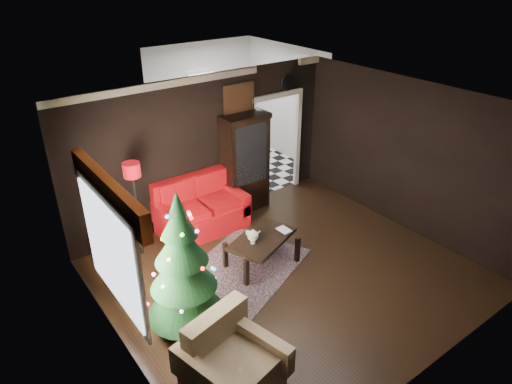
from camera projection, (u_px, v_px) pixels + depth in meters
floor at (289, 275)px, 7.51m from camera, size 5.50×5.50×0.00m
ceiling at (296, 108)px, 6.23m from camera, size 5.50×5.50×0.00m
wall_back at (205, 149)px, 8.65m from camera, size 5.50×0.00×5.50m
wall_front at (439, 285)px, 5.09m from camera, size 5.50×0.00×5.50m
wall_left at (115, 265)px, 5.41m from camera, size 0.00×5.50×5.50m
wall_right at (407, 156)px, 8.33m from camera, size 0.00×5.50×5.50m
doorway at (275, 146)px, 9.71m from camera, size 1.10×0.10×2.10m
left_window at (111, 253)px, 5.55m from camera, size 0.05×1.60×1.40m
valance at (107, 191)px, 5.22m from camera, size 0.12×2.10×0.35m
kitchen_floor at (236, 168)px, 11.26m from camera, size 3.00×3.00×0.00m
kitchen_window at (202, 87)px, 11.51m from camera, size 0.70×0.06×0.70m
rug at (243, 268)px, 7.67m from camera, size 2.50×2.20×0.01m
loveseat at (202, 206)px, 8.53m from camera, size 1.70×0.90×1.00m
curio_cabinet at (245, 165)px, 9.09m from camera, size 0.90×0.45×1.90m
floor_lamp at (137, 212)px, 7.67m from camera, size 0.39×0.39×1.79m
christmas_tree at (182, 265)px, 5.99m from camera, size 1.40×1.40×2.04m
armchair at (232, 363)px, 5.31m from camera, size 1.16×1.16×0.99m
coffee_table at (262, 251)px, 7.65m from camera, size 1.32×1.06×0.52m
teapot at (253, 235)px, 7.41m from camera, size 0.21×0.21×0.19m
cup_a at (248, 233)px, 7.60m from camera, size 0.08×0.08×0.06m
cup_b at (253, 241)px, 7.37m from camera, size 0.09×0.09×0.07m
book at (280, 226)px, 7.62m from camera, size 0.18×0.02×0.24m
wall_clock at (288, 82)px, 9.20m from camera, size 0.32×0.32×0.06m
painting at (239, 99)px, 8.62m from camera, size 0.62×0.05×0.52m
kitchen_counter at (210, 137)px, 11.91m from camera, size 1.80×0.60×0.90m
kitchen_table at (232, 161)px, 10.72m from camera, size 0.70×0.70×0.75m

